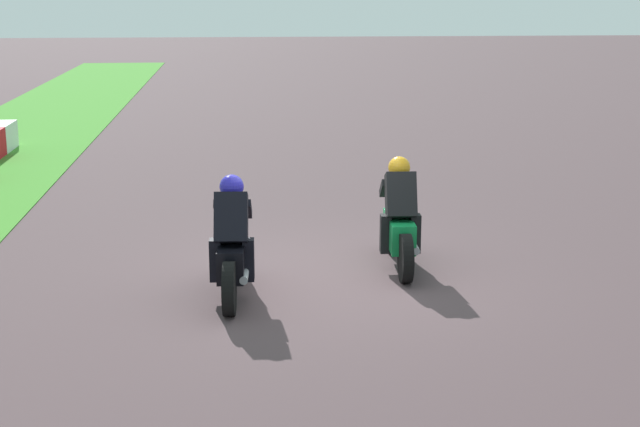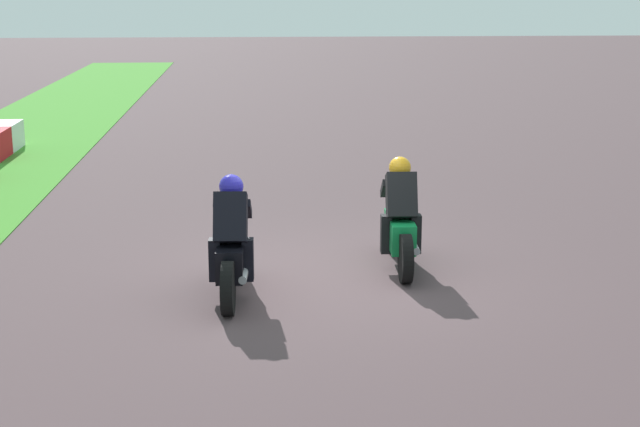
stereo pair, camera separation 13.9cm
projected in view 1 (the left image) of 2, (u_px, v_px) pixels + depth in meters
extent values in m
plane|color=#4C3A3D|center=(325.00, 275.00, 12.60)|extent=(120.00, 120.00, 0.00)
cylinder|color=black|center=(393.00, 231.00, 13.59)|extent=(0.65, 0.17, 0.64)
cylinder|color=black|center=(406.00, 258.00, 12.23)|extent=(0.65, 0.17, 0.64)
cube|color=#12803E|center=(399.00, 231.00, 12.87)|extent=(1.11, 0.37, 0.40)
ellipsoid|color=#12803E|center=(399.00, 208.00, 12.90)|extent=(0.49, 0.32, 0.24)
cube|color=red|center=(404.00, 240.00, 12.37)|extent=(0.07, 0.16, 0.08)
cylinder|color=#A5A5AD|center=(414.00, 247.00, 12.57)|extent=(0.42, 0.12, 0.10)
cube|color=black|center=(401.00, 195.00, 12.65)|extent=(0.50, 0.42, 0.66)
sphere|color=orange|center=(399.00, 167.00, 12.79)|extent=(0.31, 0.31, 0.30)
cube|color=#79538E|center=(395.00, 199.00, 13.28)|extent=(0.17, 0.27, 0.23)
cube|color=black|center=(385.00, 234.00, 12.74)|extent=(0.19, 0.15, 0.52)
cube|color=black|center=(415.00, 233.00, 12.76)|extent=(0.19, 0.15, 0.52)
cube|color=black|center=(384.00, 188.00, 13.01)|extent=(0.39, 0.12, 0.31)
cube|color=black|center=(410.00, 188.00, 13.02)|extent=(0.39, 0.12, 0.31)
cylinder|color=black|center=(236.00, 255.00, 12.37)|extent=(0.65, 0.18, 0.64)
cylinder|color=black|center=(229.00, 289.00, 11.01)|extent=(0.65, 0.18, 0.64)
cube|color=black|center=(233.00, 257.00, 11.65)|extent=(1.12, 0.38, 0.40)
ellipsoid|color=black|center=(233.00, 231.00, 11.67)|extent=(0.50, 0.33, 0.24)
cube|color=red|center=(230.00, 268.00, 11.15)|extent=(0.07, 0.16, 0.08)
cylinder|color=#A5A5AD|center=(244.00, 276.00, 11.34)|extent=(0.43, 0.12, 0.10)
cube|color=black|center=(231.00, 218.00, 11.43)|extent=(0.51, 0.43, 0.66)
sphere|color=#2A23B6|center=(232.00, 187.00, 11.56)|extent=(0.32, 0.32, 0.30)
cube|color=#3D8A5B|center=(234.00, 220.00, 12.05)|extent=(0.17, 0.27, 0.23)
cube|color=black|center=(216.00, 260.00, 11.53)|extent=(0.19, 0.15, 0.52)
cube|color=black|center=(248.00, 260.00, 11.54)|extent=(0.19, 0.15, 0.52)
cube|color=black|center=(219.00, 209.00, 11.79)|extent=(0.39, 0.12, 0.31)
cube|color=black|center=(248.00, 209.00, 11.80)|extent=(0.39, 0.12, 0.31)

